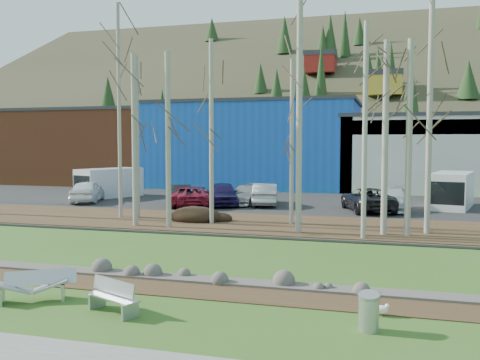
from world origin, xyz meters
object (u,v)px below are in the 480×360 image
(car_5, at_px, (265,194))
(van_grey, at_px, (107,183))
(car_0, at_px, (87,191))
(bench_damaged, at_px, (35,286))
(car_1, at_px, (180,195))
(seagull, at_px, (381,309))
(car_4, at_px, (223,194))
(car_7, at_px, (393,199))
(car_8, at_px, (189,196))
(car_2, at_px, (196,196))
(litter_bin, at_px, (369,314))
(car_6, at_px, (367,199))
(car_3, at_px, (247,194))
(bench_intact, at_px, (113,297))
(van_white, at_px, (452,190))

(car_5, xyz_separation_m, van_grey, (-12.88, 1.75, 0.37))
(car_0, relative_size, van_grey, 0.83)
(bench_damaged, relative_size, car_5, 0.42)
(car_1, relative_size, van_grey, 0.77)
(seagull, height_order, van_grey, van_grey)
(car_4, bearing_deg, car_7, -20.19)
(car_1, bearing_deg, car_5, 173.34)
(car_8, bearing_deg, car_2, 164.51)
(litter_bin, height_order, car_0, car_0)
(car_6, bearing_deg, van_grey, -27.26)
(car_2, xyz_separation_m, car_4, (1.57, 0.96, 0.12))
(seagull, height_order, car_1, car_1)
(car_6, xyz_separation_m, car_8, (-11.58, -0.43, -0.06))
(seagull, xyz_separation_m, van_grey, (-20.81, 22.99, 1.07))
(car_7, relative_size, car_8, 1.03)
(car_0, distance_m, car_6, 19.32)
(car_5, bearing_deg, car_3, -21.30)
(car_1, xyz_separation_m, car_2, (1.31, -0.36, -0.04))
(seagull, relative_size, car_1, 0.11)
(bench_intact, bearing_deg, car_7, 97.13)
(seagull, distance_m, car_7, 20.69)
(car_4, bearing_deg, car_1, 170.46)
(car_0, xyz_separation_m, car_7, (20.81, 0.98, -0.06))
(car_4, bearing_deg, car_0, 163.10)
(bench_intact, bearing_deg, car_5, 117.74)
(car_0, bearing_deg, car_8, 158.90)
(car_2, relative_size, car_5, 1.06)
(car_2, height_order, car_6, car_6)
(seagull, xyz_separation_m, car_2, (-12.23, 19.50, 0.62))
(van_white, bearing_deg, seagull, -86.80)
(car_2, distance_m, car_5, 4.64)
(litter_bin, height_order, car_6, car_6)
(bench_intact, xyz_separation_m, car_5, (-1.34, 22.80, 0.47))
(bench_intact, xyz_separation_m, car_8, (-6.16, 21.06, 0.39))
(seagull, distance_m, van_grey, 31.03)
(litter_bin, height_order, van_white, van_white)
(car_1, distance_m, car_8, 0.86)
(car_7, height_order, van_grey, van_grey)
(bench_intact, bearing_deg, bench_damaged, -162.44)
(bench_intact, height_order, car_7, car_7)
(car_5, relative_size, car_7, 0.92)
(bench_intact, distance_m, car_3, 23.20)
(car_0, bearing_deg, car_1, 161.68)
(bench_damaged, relative_size, litter_bin, 2.34)
(car_5, distance_m, van_white, 12.03)
(car_6, relative_size, car_8, 1.10)
(car_3, distance_m, van_grey, 11.65)
(bench_intact, relative_size, car_6, 0.33)
(bench_damaged, height_order, car_8, car_8)
(car_7, xyz_separation_m, van_white, (3.64, 2.40, 0.43))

